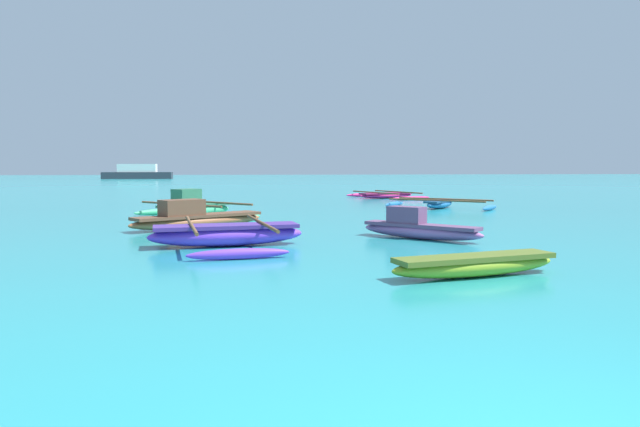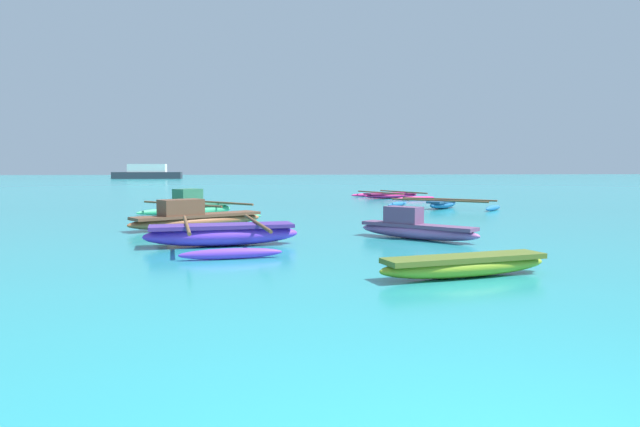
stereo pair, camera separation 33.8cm
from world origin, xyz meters
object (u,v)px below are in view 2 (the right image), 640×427
moored_boat_2 (465,265)px  moored_boat_5 (195,208)px  moored_boat_1 (195,218)px  moored_boat_0 (391,195)px  moored_boat_3 (443,204)px  moored_boat_4 (415,228)px  distant_ferry (147,173)px  moored_boat_6 (222,234)px

moored_boat_2 → moored_boat_5: (-5.20, 10.80, 0.13)m
moored_boat_1 → moored_boat_5: size_ratio=0.84×
moored_boat_5 → moored_boat_2: bearing=-108.8°
moored_boat_2 → moored_boat_5: bearing=102.0°
moored_boat_0 → moored_boat_3: (0.36, -7.52, 0.01)m
moored_boat_0 → moored_boat_2: moored_boat_0 is taller
moored_boat_4 → distant_ferry: size_ratio=0.27×
moored_boat_1 → moored_boat_6: size_ratio=0.90×
moored_boat_3 → moored_boat_4: bearing=-161.6°
moored_boat_0 → moored_boat_5: size_ratio=1.11×
moored_boat_0 → distant_ferry: 57.27m
moored_boat_2 → moored_boat_5: moored_boat_5 is taller
moored_boat_3 → moored_boat_2: bearing=-156.7°
moored_boat_1 → distant_ferry: bearing=68.1°
moored_boat_1 → moored_boat_6: 3.71m
moored_boat_1 → moored_boat_3: 11.20m
moored_boat_0 → moored_boat_2: size_ratio=1.68×
moored_boat_0 → moored_boat_3: 7.53m
moored_boat_3 → moored_boat_6: 12.98m
moored_boat_3 → moored_boat_4: 10.15m
moored_boat_0 → moored_boat_4: moored_boat_4 is taller
moored_boat_1 → moored_boat_3: moored_boat_1 is taller
moored_boat_2 → moored_boat_5: size_ratio=0.66×
moored_boat_1 → moored_boat_6: moored_boat_1 is taller
distant_ferry → moored_boat_6: bearing=-78.0°
distant_ferry → moored_boat_0: bearing=-66.7°
moored_boat_3 → moored_boat_0: bearing=43.0°
moored_boat_1 → moored_boat_4: size_ratio=1.45×
moored_boat_2 → distant_ferry: bearing=90.5°
moored_boat_3 → moored_boat_1: bearing=165.8°
moored_boat_1 → moored_boat_2: bearing=-90.6°
moored_boat_1 → moored_boat_3: (9.11, 6.52, -0.11)m
moored_boat_6 → moored_boat_5: bearing=92.1°
moored_boat_4 → moored_boat_5: moored_boat_5 is taller
moored_boat_2 → moored_boat_6: 5.49m
moored_boat_1 → moored_boat_5: 3.37m
moored_boat_4 → moored_boat_5: size_ratio=0.58×
moored_boat_1 → moored_boat_6: bearing=-108.7°
moored_boat_0 → moored_boat_5: moored_boat_5 is taller
distant_ferry → moored_boat_3: bearing=-69.0°
moored_boat_3 → moored_boat_6: bearing=-178.7°
moored_boat_2 → distant_ferry: size_ratio=0.31×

